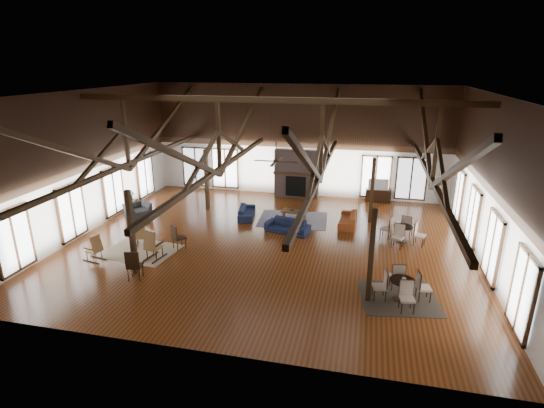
% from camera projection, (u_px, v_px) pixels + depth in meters
% --- Properties ---
extents(floor, '(16.00, 16.00, 0.00)m').
position_uv_depth(floor, '(269.00, 244.00, 17.36)').
color(floor, brown).
rests_on(floor, ground).
extents(ceiling, '(16.00, 14.00, 0.02)m').
position_uv_depth(ceiling, '(269.00, 93.00, 15.45)').
color(ceiling, black).
rests_on(ceiling, wall_back).
extents(wall_back, '(16.00, 0.02, 6.00)m').
position_uv_depth(wall_back, '(298.00, 141.00, 22.87)').
color(wall_back, white).
rests_on(wall_back, floor).
extents(wall_front, '(16.00, 0.02, 6.00)m').
position_uv_depth(wall_front, '(201.00, 245.00, 9.94)').
color(wall_front, white).
rests_on(wall_front, floor).
extents(wall_left, '(0.02, 14.00, 6.00)m').
position_uv_depth(wall_left, '(87.00, 162.00, 18.09)').
color(wall_left, white).
rests_on(wall_left, floor).
extents(wall_right, '(0.02, 14.00, 6.00)m').
position_uv_depth(wall_right, '(493.00, 185.00, 14.72)').
color(wall_right, white).
rests_on(wall_right, floor).
extents(roof_truss, '(15.60, 14.07, 3.14)m').
position_uv_depth(roof_truss, '(269.00, 146.00, 16.08)').
color(roof_truss, '#31200D').
rests_on(roof_truss, wall_back).
extents(post_grid, '(8.16, 7.16, 3.05)m').
position_uv_depth(post_grid, '(269.00, 209.00, 16.88)').
color(post_grid, '#31200D').
rests_on(post_grid, floor).
extents(fireplace, '(2.50, 0.69, 2.60)m').
position_uv_depth(fireplace, '(297.00, 174.00, 23.11)').
color(fireplace, '#6E5A54').
rests_on(fireplace, floor).
extents(ceiling_fan, '(1.60, 1.60, 0.75)m').
position_uv_depth(ceiling_fan, '(276.00, 160.00, 15.14)').
color(ceiling_fan, black).
rests_on(ceiling_fan, roof_truss).
extents(sofa_navy_front, '(2.07, 1.23, 0.57)m').
position_uv_depth(sofa_navy_front, '(288.00, 226.00, 18.47)').
color(sofa_navy_front, '#151C3A').
rests_on(sofa_navy_front, floor).
extents(sofa_navy_left, '(1.85, 0.98, 0.51)m').
position_uv_depth(sofa_navy_left, '(247.00, 212.00, 20.27)').
color(sofa_navy_left, '#182243').
rests_on(sofa_navy_left, floor).
extents(sofa_orange, '(1.91, 0.79, 0.55)m').
position_uv_depth(sofa_orange, '(348.00, 219.00, 19.28)').
color(sofa_orange, brown).
rests_on(sofa_orange, floor).
extents(coffee_table, '(1.25, 0.75, 0.45)m').
position_uv_depth(coffee_table, '(294.00, 212.00, 19.87)').
color(coffee_table, brown).
rests_on(coffee_table, floor).
extents(vase, '(0.20, 0.20, 0.21)m').
position_uv_depth(vase, '(292.00, 208.00, 19.85)').
color(vase, '#B2B2B2').
rests_on(vase, coffee_table).
extents(armchair, '(1.39, 1.43, 0.71)m').
position_uv_depth(armchair, '(138.00, 211.00, 20.17)').
color(armchair, '#2D2D30').
rests_on(armchair, floor).
extents(side_table_lamp, '(0.43, 0.43, 1.09)m').
position_uv_depth(side_table_lamp, '(132.00, 203.00, 21.14)').
color(side_table_lamp, black).
rests_on(side_table_lamp, floor).
extents(rocking_chair_a, '(0.69, 0.90, 1.03)m').
position_uv_depth(rocking_chair_a, '(140.00, 235.00, 16.94)').
color(rocking_chair_a, '#9E723C').
rests_on(rocking_chair_a, floor).
extents(rocking_chair_b, '(0.61, 0.96, 1.15)m').
position_uv_depth(rocking_chair_b, '(152.00, 246.00, 15.83)').
color(rocking_chair_b, '#9E723C').
rests_on(rocking_chair_b, floor).
extents(rocking_chair_c, '(0.86, 0.58, 1.02)m').
position_uv_depth(rocking_chair_c, '(95.00, 249.00, 15.75)').
color(rocking_chair_c, '#9E723C').
rests_on(rocking_chair_c, floor).
extents(side_chair_a, '(0.62, 0.62, 1.04)m').
position_uv_depth(side_chair_a, '(177.00, 235.00, 16.66)').
color(side_chair_a, black).
rests_on(side_chair_a, floor).
extents(side_chair_b, '(0.57, 0.57, 1.11)m').
position_uv_depth(side_chair_b, '(133.00, 263.00, 14.25)').
color(side_chair_b, black).
rests_on(side_chair_b, floor).
extents(cafe_table_near, '(1.84, 1.84, 0.94)m').
position_uv_depth(cafe_table_near, '(402.00, 286.00, 13.17)').
color(cafe_table_near, black).
rests_on(cafe_table_near, floor).
extents(cafe_table_far, '(1.87, 1.87, 0.96)m').
position_uv_depth(cafe_table_far, '(403.00, 231.00, 17.42)').
color(cafe_table_far, black).
rests_on(cafe_table_far, floor).
extents(cup_near, '(0.15, 0.15, 0.10)m').
position_uv_depth(cup_near, '(404.00, 279.00, 13.03)').
color(cup_near, '#B2B2B2').
rests_on(cup_near, cafe_table_near).
extents(cup_far, '(0.14, 0.14, 0.09)m').
position_uv_depth(cup_far, '(404.00, 226.00, 17.30)').
color(cup_far, '#B2B2B2').
rests_on(cup_far, cafe_table_far).
extents(tv_console, '(1.31, 0.49, 0.65)m').
position_uv_depth(tv_console, '(378.00, 195.00, 22.57)').
color(tv_console, black).
rests_on(tv_console, floor).
extents(television, '(1.05, 0.26, 0.60)m').
position_uv_depth(television, '(378.00, 184.00, 22.38)').
color(television, '#B2B2B2').
rests_on(television, tv_console).
extents(rug_tan, '(2.95, 2.44, 0.01)m').
position_uv_depth(rug_tan, '(141.00, 251.00, 16.71)').
color(rug_tan, tan).
rests_on(rug_tan, floor).
extents(rug_navy, '(3.34, 2.61, 0.01)m').
position_uv_depth(rug_navy, '(293.00, 219.00, 20.03)').
color(rug_navy, '#1A1B49').
rests_on(rug_navy, floor).
extents(rug_dark, '(2.67, 2.49, 0.01)m').
position_uv_depth(rug_dark, '(399.00, 298.00, 13.38)').
color(rug_dark, black).
rests_on(rug_dark, floor).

